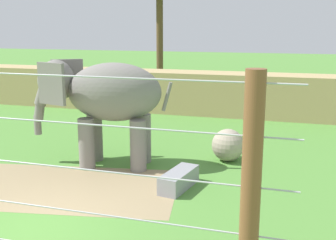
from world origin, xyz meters
The scene contains 6 objects.
ground_plane centered at (0.00, 0.00, 0.00)m, with size 120.00×120.00×0.00m, color #518938.
dirt_patch centered at (-0.37, 2.15, 0.00)m, with size 5.55×3.14×0.01m, color #937F5B.
embankment_wall centered at (0.00, 12.33, 0.95)m, with size 36.00×1.80×1.90m, color tan.
elephant centered at (-0.20, 4.10, 2.01)m, with size 4.07×1.99×3.04m.
enrichment_ball centered at (3.16, 5.48, 0.49)m, with size 0.97×0.97×0.97m, color tan.
feed_trough centered at (2.35, 2.93, 0.22)m, with size 0.73×1.47×0.44m.
Camera 1 is at (4.99, -6.67, 3.95)m, focal length 45.17 mm.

